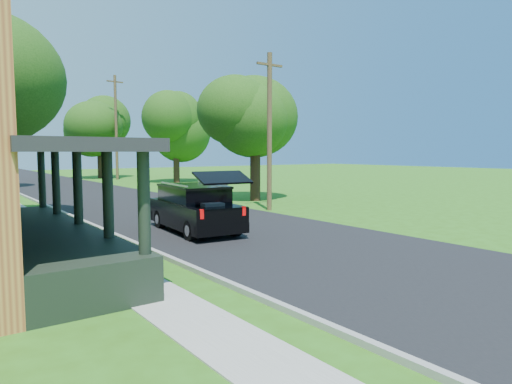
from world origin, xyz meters
TOP-DOWN VIEW (x-y plane):
  - ground at (0.00, 0.00)m, footprint 140.00×140.00m
  - street at (0.00, 20.00)m, footprint 8.00×120.00m
  - curb at (-4.05, 20.00)m, footprint 0.15×120.00m
  - sidewalk at (-5.60, 20.00)m, footprint 1.30×120.00m
  - black_suv at (-1.40, 7.41)m, footprint 2.25×4.98m
  - tree_right_near at (6.46, 14.63)m, footprint 6.81×6.44m
  - tree_right_mid at (9.85, 31.66)m, footprint 5.87×5.67m
  - tree_right_far at (6.34, 42.81)m, footprint 6.87×6.59m
  - utility_pole_near at (4.50, 10.68)m, footprint 1.52×0.25m
  - utility_pole_far at (7.00, 39.31)m, footprint 1.76×0.37m

SIDE VIEW (x-z plane):
  - ground at x=0.00m, z-range 0.00..0.00m
  - street at x=0.00m, z-range -0.01..0.01m
  - curb at x=-4.05m, z-range -0.06..0.06m
  - sidewalk at x=-5.60m, z-range -0.01..0.01m
  - black_suv at x=-1.40m, z-range -0.27..1.99m
  - utility_pole_near at x=4.50m, z-range 0.13..7.73m
  - tree_right_near at x=6.46m, z-range 1.20..9.29m
  - utility_pole_far at x=7.00m, z-range 0.16..10.73m
  - tree_right_mid at x=9.85m, z-range 1.34..10.03m
  - tree_right_far at x=6.34m, z-range 1.35..10.47m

